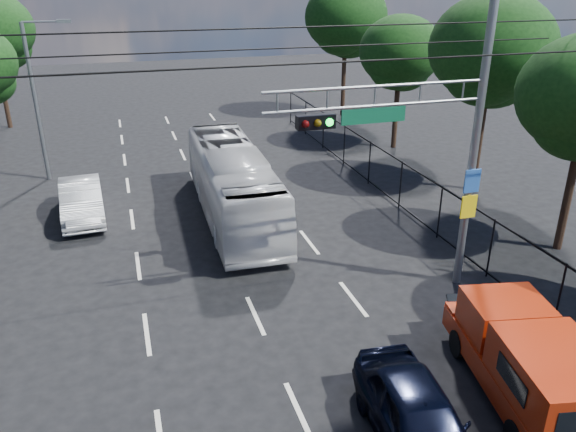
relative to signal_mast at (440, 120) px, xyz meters
name	(u,v)px	position (x,y,z in m)	size (l,w,h in m)	color
lane_markings	(217,230)	(-5.28, 6.01, -5.24)	(6.12, 38.00, 0.01)	beige
signal_mast	(440,120)	(0.00, 0.00, 0.00)	(6.43, 0.39, 9.50)	slate
streetlight_left	(38,95)	(-11.62, 14.01, -1.30)	(2.09, 0.22, 7.08)	slate
utility_wires	(240,47)	(-5.28, 0.84, 1.99)	(22.00, 5.04, 0.74)	black
fence_right	(423,200)	(2.32, 4.18, -4.21)	(0.06, 34.03, 2.00)	black
tree_right_c	(491,57)	(6.53, 7.03, 0.49)	(5.10, 5.10, 8.29)	black
tree_right_d	(400,57)	(6.13, 14.03, -0.39)	(4.32, 4.32, 7.02)	black
tree_right_e	(346,23)	(6.33, 22.03, 0.69)	(5.28, 5.28, 8.58)	black
red_pickup	(528,361)	(-0.30, -5.02, -4.20)	(2.86, 5.48, 1.95)	black
navy_hatchback	(418,420)	(-3.32, -5.62, -4.53)	(1.69, 4.19, 1.43)	black
white_bus	(233,183)	(-4.37, 7.12, -3.85)	(2.33, 9.96, 2.78)	silver
white_van	(82,200)	(-10.10, 8.77, -4.51)	(1.54, 4.42, 1.46)	silver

